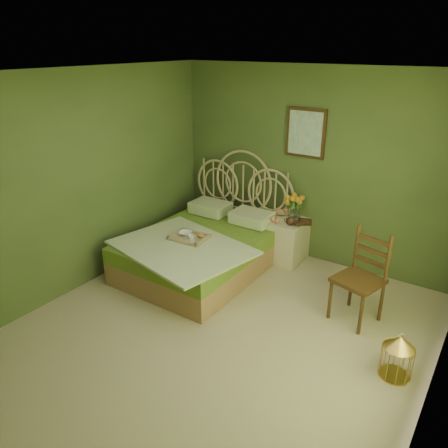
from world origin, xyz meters
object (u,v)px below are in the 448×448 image
Objects in this scene: birdcage at (397,357)px; bed at (204,247)px; nightstand at (285,235)px; chair at (362,271)px.

bed is at bearing 165.39° from birdcage.
chair reaches higher than nightstand.
birdcage is (1.92, -1.56, -0.15)m from nightstand.
birdcage is (0.61, -0.75, -0.36)m from chair.
bed is 2.79m from birdcage.
nightstand is at bearing 140.94° from birdcage.
nightstand is 1.55m from chair.
chair is at bearing 129.06° from birdcage.
nightstand is 0.99× the size of chair.
bed reaches higher than birdcage.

